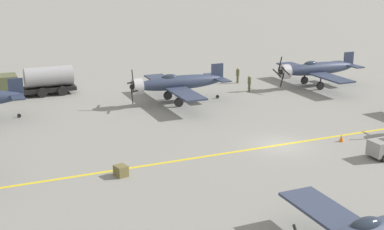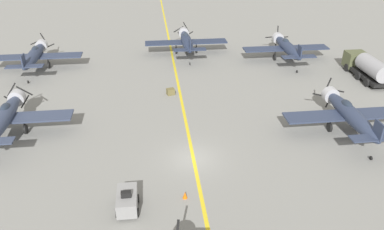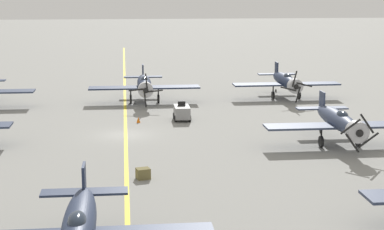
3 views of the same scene
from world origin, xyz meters
TOP-DOWN VIEW (x-y plane):
  - ground_plane at (0.00, 0.00)m, footprint 400.00×400.00m
  - taxiway_stripe at (0.00, 0.00)m, footprint 0.30×160.00m
  - airplane_mid_left at (-16.83, 5.61)m, footprint 12.00×9.98m
  - airplane_near_center at (-2.13, -15.52)m, footprint 12.00×9.98m
  - airplane_far_center at (2.15, 26.65)m, footprint 12.00×9.98m
  - airplane_near_left at (-18.07, -16.26)m, footprint 12.00×9.98m
  - tow_tractor at (-5.35, -5.63)m, footprint 1.57×2.60m
  - supply_crate_by_tanker at (-1.09, 12.97)m, footprint 1.02×0.92m
  - traffic_cone at (-1.21, -4.92)m, footprint 0.36×0.36m

SIDE VIEW (x-z plane):
  - ground_plane at x=0.00m, z-range 0.00..0.00m
  - taxiway_stripe at x=0.00m, z-range 0.00..0.01m
  - traffic_cone at x=-1.21m, z-range 0.00..0.55m
  - supply_crate_by_tanker at x=-1.09m, z-range 0.00..0.72m
  - tow_tractor at x=-5.35m, z-range -0.11..1.69m
  - airplane_mid_left at x=-16.83m, z-range 0.19..3.84m
  - airplane_near_center at x=-2.13m, z-range 0.11..3.91m
  - airplane_far_center at x=2.15m, z-range 0.19..3.84m
  - airplane_near_left at x=-18.07m, z-range 0.13..3.89m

